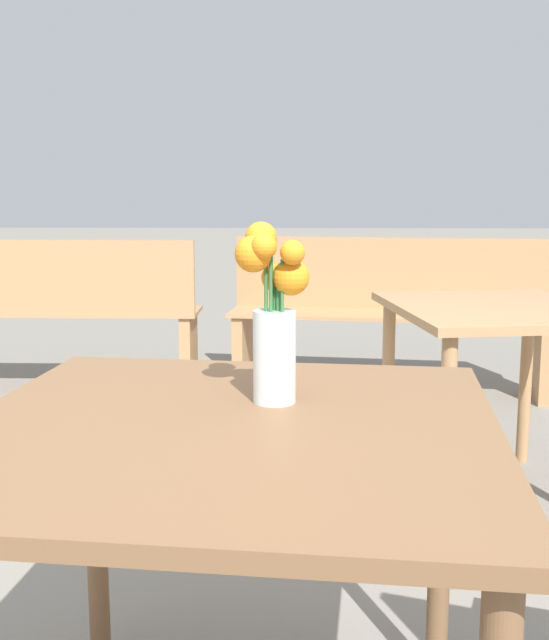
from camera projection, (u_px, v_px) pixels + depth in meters
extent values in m
cube|color=brown|center=(228.00, 431.00, 1.38)|extent=(1.02, 1.05, 0.03)
cylinder|color=brown|center=(96.00, 520.00, 1.90)|extent=(0.05, 0.05, 0.71)
cylinder|color=brown|center=(440.00, 539.00, 1.80)|extent=(0.05, 0.05, 0.71)
cylinder|color=silver|center=(274.00, 357.00, 1.49)|extent=(0.08, 0.08, 0.17)
cylinder|color=silver|center=(274.00, 375.00, 1.50)|extent=(0.07, 0.07, 0.10)
cylinder|color=#337038|center=(278.00, 343.00, 1.49)|extent=(0.01, 0.01, 0.21)
sphere|color=orange|center=(291.00, 277.00, 1.47)|extent=(0.07, 0.07, 0.07)
cylinder|color=#337038|center=(281.00, 341.00, 1.50)|extent=(0.01, 0.01, 0.21)
sphere|color=orange|center=(290.00, 277.00, 1.50)|extent=(0.05, 0.05, 0.05)
cylinder|color=#337038|center=(275.00, 342.00, 1.50)|extent=(0.01, 0.01, 0.21)
sphere|color=orange|center=(275.00, 278.00, 1.50)|extent=(0.05, 0.05, 0.05)
cylinder|color=#337038|center=(271.00, 323.00, 1.49)|extent=(0.01, 0.01, 0.28)
sphere|color=orange|center=(261.00, 238.00, 1.48)|extent=(0.06, 0.06, 0.06)
cylinder|color=#337038|center=(266.00, 332.00, 1.48)|extent=(0.01, 0.01, 0.25)
sphere|color=orange|center=(253.00, 254.00, 1.45)|extent=(0.07, 0.07, 0.07)
cylinder|color=#337038|center=(271.00, 327.00, 1.47)|extent=(0.01, 0.01, 0.27)
sphere|color=orange|center=(264.00, 246.00, 1.43)|extent=(0.05, 0.05, 0.05)
cylinder|color=#337038|center=(282.00, 330.00, 1.47)|extent=(0.01, 0.01, 0.26)
sphere|color=orange|center=(293.00, 253.00, 1.43)|extent=(0.05, 0.05, 0.05)
cube|color=tan|center=(389.00, 315.00, 4.37)|extent=(1.78, 0.58, 0.02)
cube|color=tan|center=(390.00, 273.00, 4.49)|extent=(1.74, 0.26, 0.40)
cube|color=tan|center=(541.00, 360.00, 4.28)|extent=(0.10, 0.33, 0.43)
cube|color=tan|center=(243.00, 351.00, 4.52)|extent=(0.10, 0.33, 0.43)
cube|color=tan|center=(50.00, 311.00, 4.50)|extent=(1.69, 0.37, 0.02)
cube|color=tan|center=(39.00, 277.00, 4.31)|extent=(1.68, 0.05, 0.40)
cube|color=tan|center=(189.00, 351.00, 4.51)|extent=(0.06, 0.32, 0.43)
cube|color=tan|center=(496.00, 310.00, 2.85)|extent=(0.81, 0.93, 0.03)
cylinder|color=tan|center=(446.00, 441.00, 2.53)|extent=(0.05, 0.05, 0.69)
cylinder|color=tan|center=(388.00, 385.00, 3.23)|extent=(0.05, 0.05, 0.69)
cylinder|color=tan|center=(526.00, 381.00, 3.30)|extent=(0.05, 0.05, 0.69)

